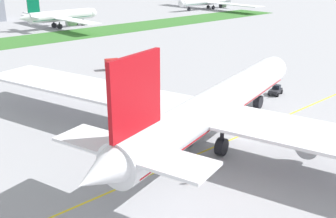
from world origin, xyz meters
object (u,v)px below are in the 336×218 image
pushback_tug (276,90)px  parked_airliner_far_left (60,16)px  airliner_foreground (214,107)px  ground_crew_wingwalker_port (192,176)px  ground_crew_wingwalker_starboard (182,154)px  ground_crew_marshaller_front (168,140)px  service_truck_baggage_loader (114,64)px  parked_airliner_far_centre (208,2)px

pushback_tug → parked_airliner_far_left: size_ratio=0.10×
airliner_foreground → parked_airliner_far_left: (43.73, 131.55, -1.02)m
ground_crew_wingwalker_port → ground_crew_wingwalker_starboard: bearing=57.5°
airliner_foreground → ground_crew_marshaller_front: size_ratio=60.41×
ground_crew_wingwalker_port → parked_airliner_far_left: 149.20m
service_truck_baggage_loader → parked_airliner_far_centre: parked_airliner_far_centre is taller
ground_crew_wingwalker_port → service_truck_baggage_loader: (28.70, 58.64, 0.59)m
ground_crew_wingwalker_port → ground_crew_wingwalker_starboard: ground_crew_wingwalker_starboard is taller
ground_crew_wingwalker_port → ground_crew_marshaller_front: size_ratio=1.03×
airliner_foreground → pushback_tug: airliner_foreground is taller
airliner_foreground → ground_crew_marshaller_front: airliner_foreground is taller
ground_crew_marshaller_front → parked_airliner_far_left: (49.81, 127.25, 4.36)m
service_truck_baggage_loader → parked_airliner_far_left: bearing=71.3°
pushback_tug → ground_crew_wingwalker_port: 45.08m
ground_crew_wingwalker_port → parked_airliner_far_left: (55.65, 138.37, 4.33)m
airliner_foreground → parked_airliner_far_centre: 207.46m
ground_crew_wingwalker_port → parked_airliner_far_centre: 220.91m
ground_crew_wingwalker_starboard → parked_airliner_far_left: bearing=68.6°
airliner_foreground → parked_airliner_far_left: size_ratio=1.66×
parked_airliner_far_left → parked_airliner_far_centre: size_ratio=0.74×
ground_crew_marshaller_front → parked_airliner_far_centre: parked_airliner_far_centre is taller
ground_crew_wingwalker_starboard → parked_airliner_far_centre: size_ratio=0.02×
airliner_foreground → ground_crew_wingwalker_port: bearing=-150.2°
parked_airliner_far_left → service_truck_baggage_loader: bearing=-108.7°
pushback_tug → ground_crew_wingwalker_starboard: bearing=-166.8°
ground_crew_marshaller_front → ground_crew_wingwalker_port: bearing=-117.7°
airliner_foreground → service_truck_baggage_loader: bearing=72.1°
ground_crew_wingwalker_starboard → service_truck_baggage_loader: 58.38m
ground_crew_wingwalker_port → parked_airliner_far_left: size_ratio=0.03×
airliner_foreground → ground_crew_marshaller_front: 9.19m
airliner_foreground → ground_crew_wingwalker_port: (-11.92, -6.82, -5.35)m
pushback_tug → parked_airliner_far_centre: parked_airliner_far_centre is taller
ground_crew_wingwalker_starboard → airliner_foreground: bearing=6.6°
parked_airliner_far_left → parked_airliner_far_centre: bearing=4.5°
pushback_tug → ground_crew_marshaller_front: (-36.67, -3.87, 0.02)m
airliner_foreground → ground_crew_wingwalker_port: size_ratio=58.87×
parked_airliner_far_left → ground_crew_wingwalker_starboard: bearing=-111.4°
parked_airliner_far_centre → ground_crew_wingwalker_starboard: bearing=-138.8°
ground_crew_wingwalker_port → service_truck_baggage_loader: bearing=63.9°
pushback_tug → service_truck_baggage_loader: service_truck_baggage_loader is taller
service_truck_baggage_loader → parked_airliner_far_left: 84.24m
airliner_foreground → parked_airliner_far_left: 138.63m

